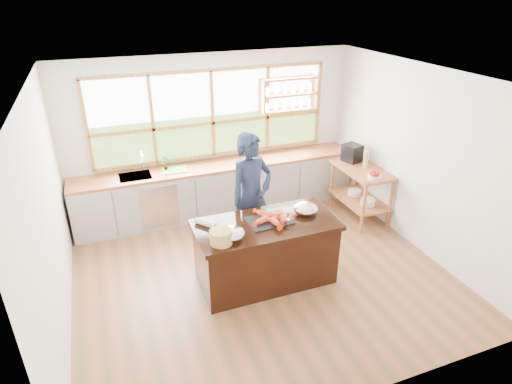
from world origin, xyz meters
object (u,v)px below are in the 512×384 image
island (266,252)px  wicker_basket (221,237)px  espresso_machine (352,153)px  cook (251,197)px

island → wicker_basket: bearing=-159.7°
espresso_machine → wicker_basket: size_ratio=1.12×
espresso_machine → wicker_basket: bearing=-165.7°
cook → espresso_machine: 2.29m
cook → espresso_machine: cook is taller
cook → island: bearing=-111.5°
island → espresso_machine: espresso_machine is taller
cook → espresso_machine: size_ratio=6.29×
island → cook: 0.83m
island → cook: cook is taller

